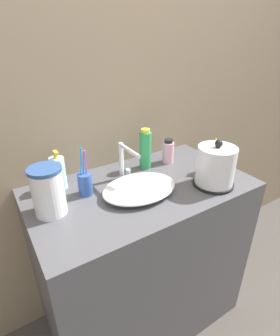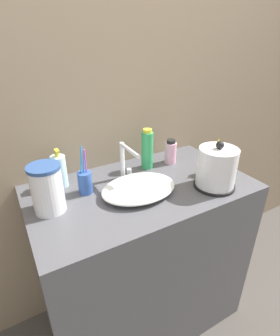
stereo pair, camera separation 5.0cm
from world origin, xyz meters
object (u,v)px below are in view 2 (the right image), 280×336
(lotion_bottle, at_px, (59,171))
(hand_cream_bottle, at_px, (216,159))
(shampoo_bottle, at_px, (171,152))
(toothbrush_cup, at_px, (85,182))
(electric_kettle, at_px, (216,169))
(faucet, at_px, (126,159))
(water_pitcher, at_px, (47,189))
(mouthwash_bottle, at_px, (147,150))

(lotion_bottle, xyz_separation_m, hand_cream_bottle, (0.72, -0.25, -0.00))
(shampoo_bottle, bearing_deg, hand_cream_bottle, -56.72)
(hand_cream_bottle, bearing_deg, toothbrush_cup, 168.13)
(electric_kettle, distance_m, hand_cream_bottle, 0.15)
(faucet, distance_m, water_pitcher, 0.38)
(shampoo_bottle, distance_m, mouthwash_bottle, 0.15)
(faucet, xyz_separation_m, shampoo_bottle, (0.30, 0.05, -0.05))
(toothbrush_cup, bearing_deg, shampoo_bottle, 7.71)
(toothbrush_cup, bearing_deg, lotion_bottle, 125.97)
(electric_kettle, bearing_deg, lotion_bottle, 150.14)
(faucet, height_order, water_pitcher, water_pitcher)
(toothbrush_cup, xyz_separation_m, shampoo_bottle, (0.51, 0.07, 0.01))
(toothbrush_cup, distance_m, mouthwash_bottle, 0.38)
(mouthwash_bottle, distance_m, hand_cream_bottle, 0.35)
(hand_cream_bottle, bearing_deg, mouthwash_bottle, 142.33)
(toothbrush_cup, height_order, hand_cream_bottle, toothbrush_cup)
(shampoo_bottle, distance_m, water_pitcher, 0.69)
(mouthwash_bottle, height_order, water_pitcher, mouthwash_bottle)
(electric_kettle, distance_m, shampoo_bottle, 0.32)
(toothbrush_cup, distance_m, hand_cream_bottle, 0.66)
(lotion_bottle, bearing_deg, mouthwash_bottle, -4.21)
(shampoo_bottle, bearing_deg, water_pitcher, -169.48)
(mouthwash_bottle, bearing_deg, electric_kettle, -61.93)
(toothbrush_cup, bearing_deg, hand_cream_bottle, -11.87)
(faucet, xyz_separation_m, electric_kettle, (0.33, -0.26, -0.02))
(faucet, bearing_deg, electric_kettle, -38.11)
(lotion_bottle, relative_size, mouthwash_bottle, 0.88)
(electric_kettle, distance_m, mouthwash_bottle, 0.37)
(lotion_bottle, xyz_separation_m, water_pitcher, (-0.09, -0.17, 0.02))
(mouthwash_bottle, bearing_deg, water_pitcher, -165.77)
(faucet, xyz_separation_m, mouthwash_bottle, (0.16, 0.06, -0.01))
(electric_kettle, height_order, mouthwash_bottle, electric_kettle)
(hand_cream_bottle, bearing_deg, shampoo_bottle, 123.28)
(toothbrush_cup, relative_size, water_pitcher, 1.09)
(electric_kettle, distance_m, lotion_bottle, 0.71)
(hand_cream_bottle, relative_size, water_pitcher, 0.92)
(lotion_bottle, height_order, water_pitcher, water_pitcher)
(lotion_bottle, relative_size, water_pitcher, 0.94)
(faucet, height_order, hand_cream_bottle, faucet)
(electric_kettle, relative_size, water_pitcher, 1.13)
(electric_kettle, relative_size, toothbrush_cup, 1.03)
(shampoo_bottle, relative_size, mouthwash_bottle, 0.62)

